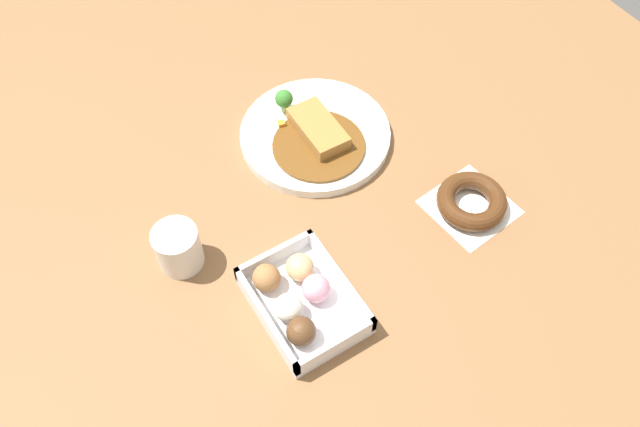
{
  "coord_description": "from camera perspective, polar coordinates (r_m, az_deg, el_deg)",
  "views": [
    {
      "loc": [
        0.58,
        -0.33,
        0.87
      ],
      "look_at": [
        0.08,
        -0.03,
        0.03
      ],
      "focal_mm": 36.33,
      "sensor_mm": 36.0,
      "label": 1
    }
  ],
  "objects": [
    {
      "name": "ground_plane",
      "position": [
        1.1,
        -1.13,
        2.74
      ],
      "size": [
        1.6,
        1.6,
        0.0
      ],
      "primitive_type": "plane",
      "color": "brown"
    },
    {
      "name": "coffee_mug",
      "position": [
        1.0,
        -12.4,
        -2.97
      ],
      "size": [
        0.07,
        0.07,
        0.07
      ],
      "primitive_type": "cylinder",
      "color": "silver",
      "rests_on": "ground_plane"
    },
    {
      "name": "donut_box",
      "position": [
        0.96,
        -1.82,
        -7.52
      ],
      "size": [
        0.18,
        0.13,
        0.05
      ],
      "color": "white",
      "rests_on": "ground_plane"
    },
    {
      "name": "curry_plate",
      "position": [
        1.15,
        -0.43,
        7.01
      ],
      "size": [
        0.27,
        0.27,
        0.06
      ],
      "color": "white",
      "rests_on": "ground_plane"
    },
    {
      "name": "chocolate_ring_donut",
      "position": [
        1.08,
        13.2,
        1.04
      ],
      "size": [
        0.14,
        0.14,
        0.03
      ],
      "color": "white",
      "rests_on": "ground_plane"
    }
  ]
}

